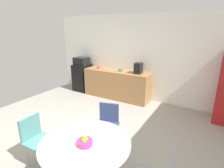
% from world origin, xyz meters
% --- Properties ---
extents(ground_plane, '(6.00, 6.00, 0.00)m').
position_xyz_m(ground_plane, '(0.00, 0.00, 0.00)').
color(ground_plane, '#9E998E').
extents(wall_back, '(6.00, 0.10, 2.60)m').
position_xyz_m(wall_back, '(0.00, 3.00, 1.30)').
color(wall_back, white).
rests_on(wall_back, ground_plane).
extents(counter_block, '(2.18, 0.60, 0.90)m').
position_xyz_m(counter_block, '(-0.55, 2.65, 0.45)').
color(counter_block, '#9E7042').
rests_on(counter_block, ground_plane).
extents(mini_fridge, '(0.54, 0.54, 0.95)m').
position_xyz_m(mini_fridge, '(-1.98, 2.65, 0.47)').
color(mini_fridge, black).
rests_on(mini_fridge, ground_plane).
extents(microwave, '(0.48, 0.38, 0.26)m').
position_xyz_m(microwave, '(-1.98, 2.65, 1.08)').
color(microwave, black).
rests_on(microwave, mini_fridge).
extents(round_table, '(1.23, 1.23, 0.73)m').
position_xyz_m(round_table, '(0.81, -0.63, 0.61)').
color(round_table, silver).
rests_on(round_table, ground_plane).
extents(chair_teal, '(0.44, 0.44, 0.83)m').
position_xyz_m(chair_teal, '(-0.22, -0.67, 0.52)').
color(chair_teal, silver).
rests_on(chair_teal, ground_plane).
extents(chair_navy, '(0.52, 0.52, 0.83)m').
position_xyz_m(chair_navy, '(0.54, 0.37, 0.52)').
color(chair_navy, silver).
rests_on(chair_navy, ground_plane).
extents(fruit_bowl, '(0.21, 0.21, 0.13)m').
position_xyz_m(fruit_bowl, '(0.84, -0.67, 0.78)').
color(fruit_bowl, '#D8338C').
rests_on(fruit_bowl, round_table).
extents(mug_white, '(0.13, 0.08, 0.09)m').
position_xyz_m(mug_white, '(-0.40, 2.61, 0.95)').
color(mug_white, '#338C59').
rests_on(mug_white, counter_block).
extents(mug_green, '(0.13, 0.08, 0.09)m').
position_xyz_m(mug_green, '(0.18, 2.65, 0.95)').
color(mug_green, white).
rests_on(mug_green, counter_block).
extents(mug_red, '(0.13, 0.08, 0.09)m').
position_xyz_m(mug_red, '(-1.23, 2.60, 0.95)').
color(mug_red, '#D84C4C').
rests_on(mug_red, counter_block).
extents(coffee_maker, '(0.20, 0.24, 0.32)m').
position_xyz_m(coffee_maker, '(0.18, 2.65, 1.06)').
color(coffee_maker, black).
rests_on(coffee_maker, counter_block).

